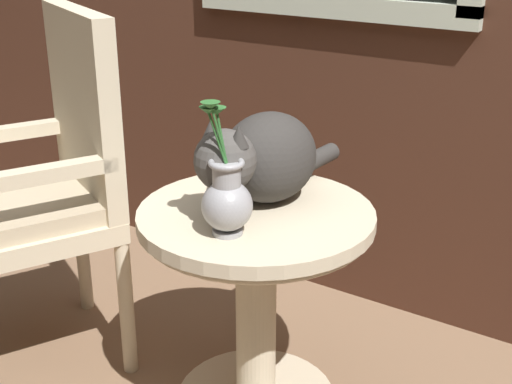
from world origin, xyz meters
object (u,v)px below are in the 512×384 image
Objects in this scene: wicker_side_table at (256,273)px; cat at (263,158)px; wicker_chair at (51,178)px; pewter_vase_with_ivy at (226,196)px.

cat is (-0.02, 0.05, 0.30)m from wicker_side_table.
wicker_side_table is 0.68m from wicker_chair.
pewter_vase_with_ivy is at bearing -82.92° from wicker_side_table.
wicker_chair is at bearing -171.65° from wicker_side_table.
cat is at bearing 99.54° from pewter_vase_with_ivy.
wicker_chair reaches higher than pewter_vase_with_ivy.
cat is 0.21m from pewter_vase_with_ivy.
wicker_chair reaches higher than cat.
wicker_chair is 0.67m from cat.
wicker_chair is (-0.65, -0.10, 0.16)m from wicker_side_table.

